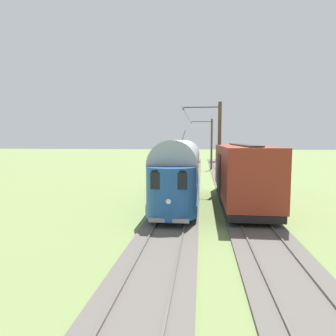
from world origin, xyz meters
name	(u,v)px	position (x,y,z in m)	size (l,w,h in m)	color
ground_plane	(208,189)	(0.00, 0.00, 0.00)	(220.00, 220.00, 0.00)	olive
track_streetcar_siding	(231,188)	(-2.10, -0.31, 0.05)	(2.80, 80.00, 0.18)	#56514C
track_adjacent_siding	(184,187)	(2.10, -0.31, 0.05)	(2.80, 80.00, 0.18)	#56514C
vintage_streetcar	(180,168)	(2.10, 4.94, 2.25)	(2.65, 15.64, 5.08)	#1E4C93
boxcar_adjacent	(241,172)	(-2.09, 6.01, 2.16)	(2.96, 12.17, 3.85)	maroon
catenary_pole_foreground	(211,143)	(-0.74, -16.90, 3.85)	(3.15, 0.28, 7.34)	#4C3D28
catenary_pole_mid_near	(218,146)	(-0.74, 2.03, 3.85)	(3.15, 0.28, 7.34)	#4C3D28
overhead_wire_run	(190,118)	(1.99, -8.15, 6.80)	(2.94, 22.93, 0.18)	black
switch_stand	(233,169)	(-3.33, -11.59, 0.70)	(0.50, 0.30, 1.24)	black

